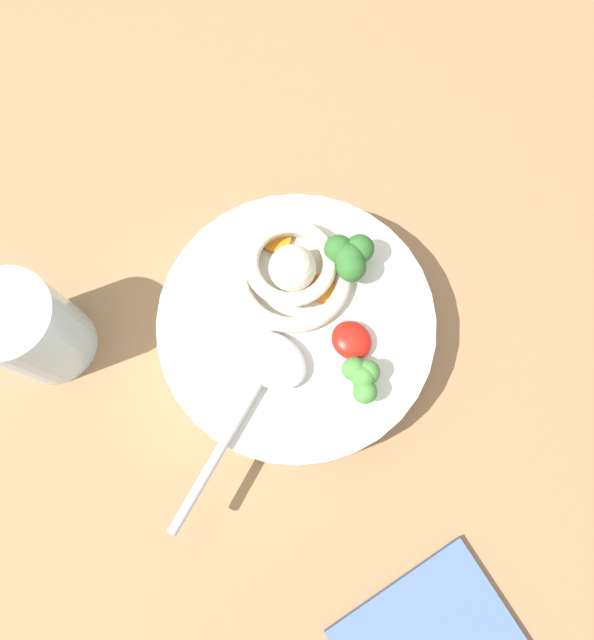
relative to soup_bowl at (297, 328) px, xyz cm
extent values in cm
cube|color=#936D47|center=(-0.50, 0.10, -4.62)|extent=(108.12, 108.12, 4.02)
cylinder|color=silver|center=(0.00, 0.00, -0.08)|extent=(23.30, 23.30, 5.06)
cylinder|color=olive|center=(0.00, 0.00, 0.12)|extent=(20.50, 20.50, 4.66)
torus|color=beige|center=(2.83, -2.36, 3.13)|extent=(9.96, 9.96, 1.37)
torus|color=beige|center=(3.48, -2.78, 4.23)|extent=(10.67, 10.67, 1.24)
sphere|color=beige|center=(2.83, -2.36, 4.92)|extent=(3.86, 3.86, 3.86)
ellipsoid|color=#B7B7BC|center=(-1.07, 3.93, 3.25)|extent=(6.94, 5.82, 1.60)
cylinder|color=#B7B7BC|center=(-3.03, 11.17, 3.25)|extent=(4.69, 14.69, 0.80)
ellipsoid|color=#B2190F|center=(-4.50, -1.72, 3.22)|extent=(3.43, 3.09, 1.54)
cylinder|color=#7A9E60|center=(0.12, -6.20, 3.11)|extent=(1.24, 1.24, 1.33)
sphere|color=#2D6628|center=(0.12, -6.20, 4.99)|extent=(2.43, 2.43, 2.43)
sphere|color=#2D6628|center=(1.34, -6.20, 4.77)|extent=(2.43, 2.43, 2.43)
sphere|color=#2D6628|center=(-0.98, -5.76, 4.88)|extent=(2.43, 2.43, 2.43)
sphere|color=#2D6628|center=(0.12, -7.42, 4.81)|extent=(2.43, 2.43, 2.43)
cylinder|color=#7A9E60|center=(-7.26, 0.47, 2.97)|extent=(0.98, 0.98, 1.05)
sphere|color=#478938|center=(-7.26, 0.47, 4.45)|extent=(1.92, 1.92, 1.92)
sphere|color=#478938|center=(-6.30, 0.47, 4.28)|extent=(1.92, 1.92, 1.92)
sphere|color=#478938|center=(-8.13, 0.82, 4.36)|extent=(1.92, 1.92, 1.92)
sphere|color=#478938|center=(-7.26, -0.49, 4.31)|extent=(1.92, 1.92, 1.92)
cylinder|color=orange|center=(6.38, -3.88, 2.74)|extent=(2.72, 2.72, 0.59)
cylinder|color=orange|center=(0.28, -3.53, 2.75)|extent=(2.54, 2.54, 0.60)
cylinder|color=silver|center=(15.08, 15.97, 2.51)|extent=(7.56, 7.56, 10.24)
camera|label=1|loc=(-9.05, 9.24, 48.99)|focal=32.69mm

